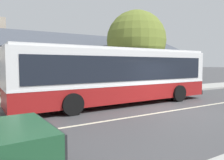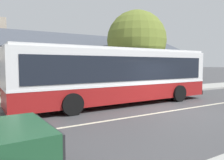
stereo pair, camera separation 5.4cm
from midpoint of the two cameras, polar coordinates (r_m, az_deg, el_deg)
ground_plane at (r=11.32m, az=16.29°, el=-7.61°), size 300.00×300.00×0.00m
sidewalk_far at (r=15.92m, az=0.14°, el=-3.80°), size 60.00×3.00×0.15m
lane_divider_stripe at (r=11.32m, az=16.29°, el=-7.59°), size 60.00×0.16×0.01m
community_building at (r=21.57m, az=-10.17°, el=2.91°), size 22.45×8.72×6.24m
transit_bus at (r=12.37m, az=1.76°, el=1.43°), size 11.88×2.87×3.14m
bench_down_street at (r=14.23m, az=-13.74°, el=-2.87°), size 1.63×0.51×0.94m
street_tree_primary at (r=17.90m, az=6.50°, el=10.25°), size 4.74×4.74×6.56m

